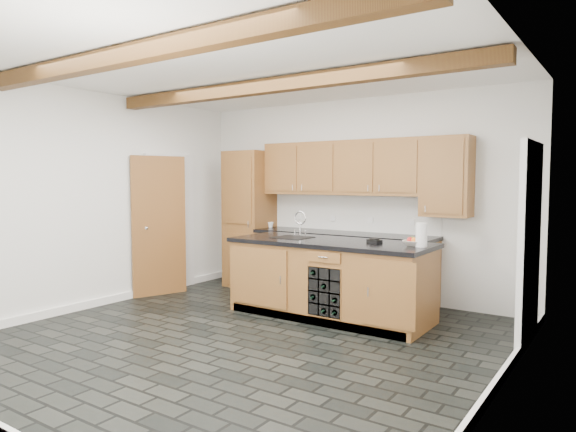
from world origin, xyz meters
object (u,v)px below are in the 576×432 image
fruit_bowl (415,243)px  island (330,279)px  kitchen_scale (374,241)px  paper_towel (421,235)px

fruit_bowl → island: bearing=-174.7°
kitchen_scale → paper_towel: 0.59m
island → paper_towel: 1.26m
fruit_bowl → paper_towel: size_ratio=0.95×
fruit_bowl → paper_towel: paper_towel is taller
fruit_bowl → paper_towel: (0.10, -0.05, 0.10)m
island → paper_towel: paper_towel is taller
island → kitchen_scale: 0.73m
kitchen_scale → paper_towel: paper_towel is taller
fruit_bowl → kitchen_scale: bearing=-179.6°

